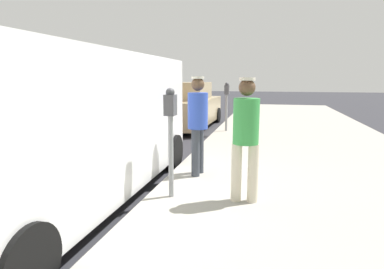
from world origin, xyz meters
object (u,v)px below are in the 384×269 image
parked_van (68,124)px  parked_sedan_ahead (186,107)px  pedestrian_in_blue (198,119)px  parking_meter_far (227,98)px  pedestrian_in_green (246,132)px  parking_meter_near (171,124)px

parked_van → parked_sedan_ahead: size_ratio=1.17×
parked_sedan_ahead → parked_van: bearing=-88.7°
pedestrian_in_blue → parked_sedan_ahead: size_ratio=0.38×
parking_meter_far → pedestrian_in_green: size_ratio=0.92×
parking_meter_near → parked_van: (-1.50, -0.12, -0.03)m
pedestrian_in_green → parked_sedan_ahead: (-2.68, 7.17, -0.35)m
parking_meter_far → parked_sedan_ahead: size_ratio=0.34×
parking_meter_near → parked_sedan_ahead: (-1.67, 7.24, -0.43)m
pedestrian_in_green → parked_van: size_ratio=0.32×
parking_meter_near → parked_sedan_ahead: parking_meter_near is taller
parking_meter_far → parked_sedan_ahead: parking_meter_far is taller
parking_meter_near → parked_van: parked_van is taller
pedestrian_in_blue → parked_van: size_ratio=0.32×
pedestrian_in_blue → parked_sedan_ahead: bearing=106.4°
parked_van → parked_sedan_ahead: bearing=91.3°
parking_meter_far → pedestrian_in_green: bearing=-80.2°
parked_van → parked_sedan_ahead: 7.37m
pedestrian_in_blue → pedestrian_in_green: (0.88, -1.06, -0.01)m
pedestrian_in_blue → parked_van: (-1.63, -1.24, 0.05)m
parking_meter_far → pedestrian_in_blue: size_ratio=0.91×
parked_van → parked_sedan_ahead: (-0.17, 7.35, -0.41)m
parked_van → pedestrian_in_green: bearing=4.2°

